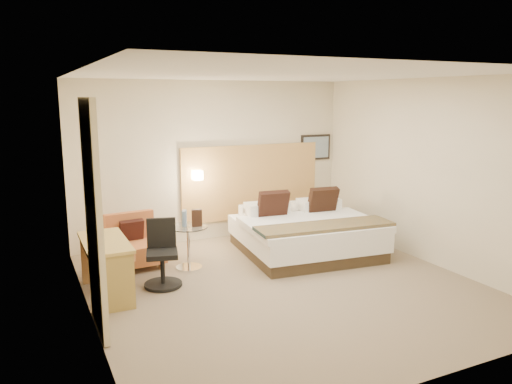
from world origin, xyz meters
name	(u,v)px	position (x,y,z in m)	size (l,w,h in m)	color
floor	(284,286)	(0.00, 0.00, -0.01)	(4.80, 5.00, 0.02)	#796851
ceiling	(286,73)	(0.00, 0.00, 2.71)	(4.80, 5.00, 0.02)	silver
wall_back	(214,161)	(0.00, 2.51, 1.35)	(4.80, 0.02, 2.70)	beige
wall_front	(434,232)	(0.00, -2.51, 1.35)	(4.80, 0.02, 2.70)	beige
wall_left	(84,201)	(-2.41, 0.00, 1.35)	(0.02, 5.00, 2.70)	beige
wall_right	(429,172)	(2.41, 0.00, 1.35)	(0.02, 5.00, 2.70)	beige
headboard_panel	(252,181)	(0.70, 2.47, 0.95)	(2.60, 0.04, 1.30)	tan
art_frame	(315,147)	(2.02, 2.48, 1.50)	(0.62, 0.03, 0.47)	black
art_canvas	(316,147)	(2.02, 2.46, 1.50)	(0.54, 0.01, 0.39)	gray
lamp_arm	(196,175)	(-0.35, 2.42, 1.15)	(0.02, 0.02, 0.12)	silver
lamp_shade	(197,175)	(-0.35, 2.36, 1.15)	(0.15, 0.15, 0.15)	#F9E7C2
curtain	(93,218)	(-2.36, -0.25, 1.22)	(0.06, 0.90, 2.42)	beige
bottle_a	(184,219)	(-0.95, 1.21, 0.73)	(0.07, 0.07, 0.22)	#84A7CC
bottle_b	(185,217)	(-0.92, 1.28, 0.73)	(0.07, 0.07, 0.22)	#8DADDA
menu_folder	(197,218)	(-0.79, 1.13, 0.74)	(0.14, 0.06, 0.25)	#341E15
bed	(305,233)	(0.99, 1.11, 0.32)	(2.18, 2.14, 0.98)	#392B1C
lounge_chair	(134,246)	(-1.59, 1.60, 0.31)	(0.78, 0.70, 0.77)	tan
side_table	(188,245)	(-0.91, 1.18, 0.35)	(0.68, 0.68, 0.62)	white
desk	(107,252)	(-2.11, 0.65, 0.56)	(0.53, 1.14, 0.71)	tan
desk_chair	(162,259)	(-1.42, 0.69, 0.36)	(0.60, 0.60, 0.86)	black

